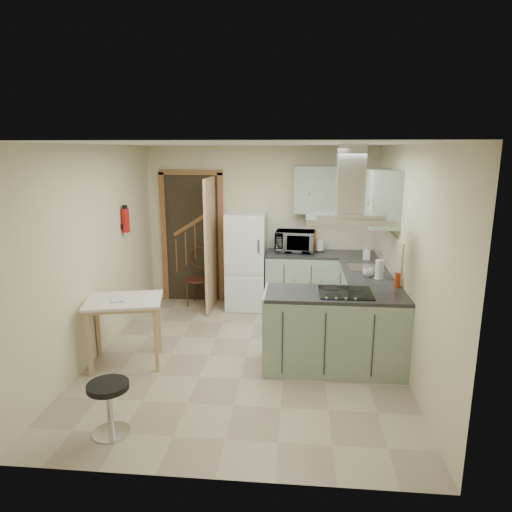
# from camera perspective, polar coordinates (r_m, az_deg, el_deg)

# --- Properties ---
(floor) EXTENTS (4.20, 4.20, 0.00)m
(floor) POSITION_cam_1_polar(r_m,az_deg,el_deg) (5.63, -1.25, -12.52)
(floor) COLOR tan
(floor) RESTS_ON ground
(ceiling) EXTENTS (4.20, 4.20, 0.00)m
(ceiling) POSITION_cam_1_polar(r_m,az_deg,el_deg) (5.07, -1.39, 13.84)
(ceiling) COLOR silver
(ceiling) RESTS_ON back_wall
(back_wall) EXTENTS (3.60, 0.00, 3.60)m
(back_wall) POSITION_cam_1_polar(r_m,az_deg,el_deg) (7.26, 0.58, 3.75)
(back_wall) COLOR beige
(back_wall) RESTS_ON floor
(left_wall) EXTENTS (0.00, 4.20, 4.20)m
(left_wall) POSITION_cam_1_polar(r_m,az_deg,el_deg) (5.70, -19.60, 0.35)
(left_wall) COLOR beige
(left_wall) RESTS_ON floor
(right_wall) EXTENTS (0.00, 4.20, 4.20)m
(right_wall) POSITION_cam_1_polar(r_m,az_deg,el_deg) (5.32, 18.33, -0.44)
(right_wall) COLOR beige
(right_wall) RESTS_ON floor
(doorway) EXTENTS (1.10, 0.12, 2.10)m
(doorway) POSITION_cam_1_polar(r_m,az_deg,el_deg) (7.44, -7.93, 2.28)
(doorway) COLOR brown
(doorway) RESTS_ON floor
(fridge) EXTENTS (0.60, 0.60, 1.50)m
(fridge) POSITION_cam_1_polar(r_m,az_deg,el_deg) (7.09, -1.24, -0.62)
(fridge) COLOR white
(fridge) RESTS_ON floor
(counter_back) EXTENTS (1.08, 0.60, 0.90)m
(counter_back) POSITION_cam_1_polar(r_m,az_deg,el_deg) (7.12, 5.67, -3.11)
(counter_back) COLOR #9EB2A0
(counter_back) RESTS_ON floor
(counter_right) EXTENTS (0.60, 1.95, 0.90)m
(counter_right) POSITION_cam_1_polar(r_m,az_deg,el_deg) (6.54, 13.10, -4.89)
(counter_right) COLOR #9EB2A0
(counter_right) RESTS_ON floor
(splashback) EXTENTS (1.68, 0.02, 0.50)m
(splashback) POSITION_cam_1_polar(r_m,az_deg,el_deg) (7.25, 8.16, 2.80)
(splashback) COLOR beige
(splashback) RESTS_ON counter_back
(wall_cabinet_back) EXTENTS (0.85, 0.35, 0.70)m
(wall_cabinet_back) POSITION_cam_1_polar(r_m,az_deg,el_deg) (7.00, 8.32, 8.21)
(wall_cabinet_back) COLOR #9EB2A0
(wall_cabinet_back) RESTS_ON back_wall
(wall_cabinet_right) EXTENTS (0.35, 0.90, 0.70)m
(wall_cabinet_right) POSITION_cam_1_polar(r_m,az_deg,el_deg) (6.01, 15.33, 7.07)
(wall_cabinet_right) COLOR #9EB2A0
(wall_cabinet_right) RESTS_ON right_wall
(peninsula) EXTENTS (1.55, 0.65, 0.90)m
(peninsula) POSITION_cam_1_polar(r_m,az_deg,el_deg) (5.27, 9.79, -9.22)
(peninsula) COLOR #9EB2A0
(peninsula) RESTS_ON floor
(hob) EXTENTS (0.58, 0.50, 0.01)m
(hob) POSITION_cam_1_polar(r_m,az_deg,el_deg) (5.12, 11.11, -4.51)
(hob) COLOR black
(hob) RESTS_ON peninsula
(extractor_hood) EXTENTS (0.90, 0.55, 0.10)m
(extractor_hood) POSITION_cam_1_polar(r_m,az_deg,el_deg) (4.94, 11.52, 4.52)
(extractor_hood) COLOR silver
(extractor_hood) RESTS_ON ceiling
(sink) EXTENTS (0.45, 0.40, 0.01)m
(sink) POSITION_cam_1_polar(r_m,az_deg,el_deg) (6.25, 13.52, -1.42)
(sink) COLOR silver
(sink) RESTS_ON counter_right
(fire_extinguisher) EXTENTS (0.10, 0.10, 0.32)m
(fire_extinguisher) POSITION_cam_1_polar(r_m,az_deg,el_deg) (6.45, -15.98, 4.28)
(fire_extinguisher) COLOR #B2140F
(fire_extinguisher) RESTS_ON left_wall
(drop_leaf_table) EXTENTS (0.96, 0.80, 0.78)m
(drop_leaf_table) POSITION_cam_1_polar(r_m,az_deg,el_deg) (5.53, -15.95, -9.09)
(drop_leaf_table) COLOR tan
(drop_leaf_table) RESTS_ON floor
(bentwood_chair) EXTENTS (0.41, 0.41, 0.84)m
(bentwood_chair) POSITION_cam_1_polar(r_m,az_deg,el_deg) (7.33, -7.13, -2.93)
(bentwood_chair) COLOR #4C2919
(bentwood_chair) RESTS_ON floor
(stool) EXTENTS (0.45, 0.45, 0.48)m
(stool) POSITION_cam_1_polar(r_m,az_deg,el_deg) (4.38, -17.82, -17.67)
(stool) COLOR black
(stool) RESTS_ON floor
(microwave) EXTENTS (0.61, 0.44, 0.32)m
(microwave) POSITION_cam_1_polar(r_m,az_deg,el_deg) (7.05, 4.90, 1.86)
(microwave) COLOR black
(microwave) RESTS_ON counter_back
(kettle) EXTENTS (0.17, 0.17, 0.19)m
(kettle) POSITION_cam_1_polar(r_m,az_deg,el_deg) (7.11, 8.00, 1.33)
(kettle) COLOR white
(kettle) RESTS_ON counter_back
(cereal_box) EXTENTS (0.13, 0.22, 0.31)m
(cereal_box) POSITION_cam_1_polar(r_m,az_deg,el_deg) (7.13, 6.99, 1.88)
(cereal_box) COLOR orange
(cereal_box) RESTS_ON counter_back
(soap_bottle) EXTENTS (0.12, 0.12, 0.21)m
(soap_bottle) POSITION_cam_1_polar(r_m,az_deg,el_deg) (6.71, 13.68, 0.45)
(soap_bottle) COLOR #ACADB8
(soap_bottle) RESTS_ON counter_right
(paper_towel) EXTENTS (0.12, 0.12, 0.25)m
(paper_towel) POSITION_cam_1_polar(r_m,az_deg,el_deg) (5.73, 15.16, -1.59)
(paper_towel) COLOR silver
(paper_towel) RESTS_ON counter_right
(cup) EXTENTS (0.17, 0.17, 0.11)m
(cup) POSITION_cam_1_polar(r_m,az_deg,el_deg) (5.83, 13.86, -1.99)
(cup) COLOR silver
(cup) RESTS_ON counter_right
(red_bottle) EXTENTS (0.07, 0.07, 0.17)m
(red_bottle) POSITION_cam_1_polar(r_m,az_deg,el_deg) (5.46, 17.27, -2.89)
(red_bottle) COLOR #BC3810
(red_bottle) RESTS_ON peninsula
(book) EXTENTS (0.22, 0.25, 0.09)m
(book) POSITION_cam_1_polar(r_m,az_deg,el_deg) (5.38, -17.73, -4.89)
(book) COLOR #9C3934
(book) RESTS_ON drop_leaf_table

